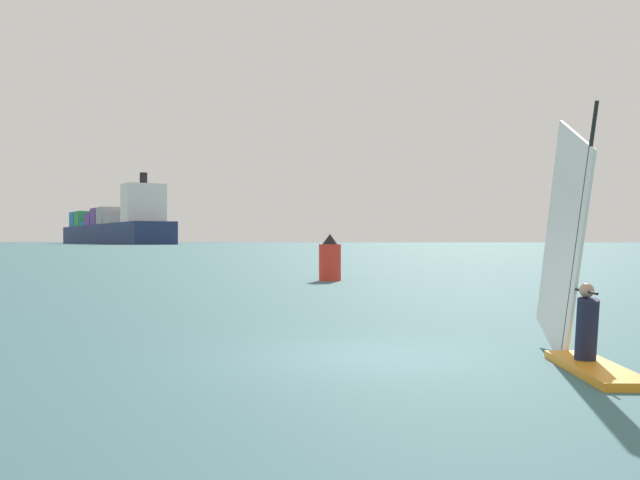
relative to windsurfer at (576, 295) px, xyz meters
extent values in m
plane|color=#386066|center=(-3.17, 0.72, -1.08)|extent=(4000.00, 4000.00, 0.00)
cube|color=orange|center=(-0.04, -0.83, -1.02)|extent=(0.85, 2.78, 0.12)
cylinder|color=black|center=(-0.01, -0.11, 0.96)|extent=(0.15, 1.69, 3.86)
cube|color=white|center=(0.04, 0.72, 0.78)|extent=(0.22, 3.15, 4.20)
cylinder|color=black|center=(0.00, -0.02, 0.08)|extent=(0.14, 1.81, 0.04)
cylinder|color=#191E38|center=(-0.03, -0.48, -0.49)|extent=(0.35, 0.50, 0.98)
sphere|color=tan|center=(-0.03, -0.48, 0.10)|extent=(0.22, 0.22, 0.22)
cube|color=navy|center=(-127.60, 438.63, 4.86)|extent=(114.09, 185.46, 11.88)
cube|color=silver|center=(-91.67, 372.16, 20.98)|extent=(25.65, 23.47, 20.36)
cylinder|color=black|center=(-91.67, 372.16, 34.16)|extent=(4.00, 4.00, 6.00)
cube|color=#99999E|center=(-112.64, 410.96, 13.40)|extent=(25.11, 23.44, 5.20)
cube|color=#99999E|center=(-121.02, 426.46, 16.00)|extent=(25.11, 23.44, 10.40)
cube|color=#59388C|center=(-129.40, 441.95, 16.00)|extent=(25.11, 23.44, 10.40)
cube|color=#59388C|center=(-137.77, 457.44, 14.70)|extent=(25.11, 23.44, 7.80)
cube|color=#1E66AD|center=(-146.15, 472.93, 12.10)|extent=(25.11, 23.44, 2.60)
cube|color=#2D8C47|center=(-154.52, 488.42, 16.00)|extent=(25.11, 23.44, 10.40)
cube|color=#1E66AD|center=(-162.90, 503.91, 16.00)|extent=(25.11, 23.44, 10.40)
cube|color=#756B56|center=(38.35, 1245.32, 24.45)|extent=(1064.21, 450.48, 51.06)
cylinder|color=red|center=(-3.16, 23.48, -0.20)|extent=(1.07, 1.07, 1.77)
cone|color=black|center=(-3.16, 23.48, 0.93)|extent=(0.75, 0.75, 0.50)
camera|label=1|loc=(-4.23, -11.22, 0.85)|focal=40.32mm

